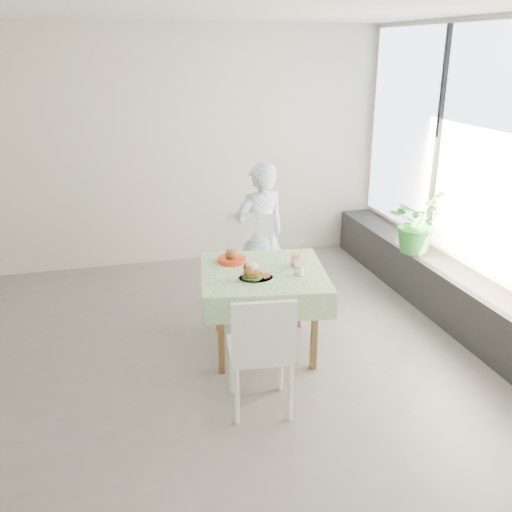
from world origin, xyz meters
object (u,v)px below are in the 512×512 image
object	(u,v)px
diner	(260,235)
potted_plant	(416,222)
main_dish	(254,274)
chair_far	(249,285)
cafe_table	(263,301)
chair_near	(260,373)
juice_cup_orange	(296,259)

from	to	relation	value
diner	potted_plant	world-z (taller)	diner
main_dish	chair_far	bearing A→B (deg)	78.41
diner	cafe_table	bearing A→B (deg)	62.43
diner	potted_plant	size ratio (longest dim) A/B	2.29
chair_far	chair_near	world-z (taller)	chair_far
cafe_table	juice_cup_orange	world-z (taller)	juice_cup_orange
cafe_table	chair_near	world-z (taller)	chair_near
cafe_table	diner	bearing A→B (deg)	75.92
cafe_table	juice_cup_orange	size ratio (longest dim) A/B	4.50
chair_far	diner	world-z (taller)	diner
chair_far	main_dish	xyz separation A→B (m)	(-0.18, -0.89, 0.49)
chair_far	juice_cup_orange	size ratio (longest dim) A/B	3.73
cafe_table	potted_plant	xyz separation A→B (m)	(1.84, 0.71, 0.36)
cafe_table	diner	world-z (taller)	diner
cafe_table	chair_near	distance (m)	0.91
main_dish	juice_cup_orange	world-z (taller)	juice_cup_orange
cafe_table	chair_far	bearing A→B (deg)	85.67
juice_cup_orange	potted_plant	size ratio (longest dim) A/B	0.41
potted_plant	main_dish	bearing A→B (deg)	-155.83
chair_near	diner	world-z (taller)	diner
chair_near	main_dish	distance (m)	0.86
cafe_table	potted_plant	bearing A→B (deg)	21.12
chair_near	diner	bearing A→B (deg)	74.46
chair_near	juice_cup_orange	xyz separation A→B (m)	(0.57, 0.88, 0.51)
chair_far	cafe_table	bearing A→B (deg)	-94.33
main_dish	potted_plant	xyz separation A→B (m)	(1.97, 0.89, 0.03)
chair_far	chair_near	distance (m)	1.61
diner	potted_plant	xyz separation A→B (m)	(1.61, -0.22, 0.08)
main_dish	potted_plant	bearing A→B (deg)	24.17
potted_plant	chair_far	bearing A→B (deg)	179.71
chair_far	diner	bearing A→B (deg)	50.08
juice_cup_orange	potted_plant	distance (m)	1.69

